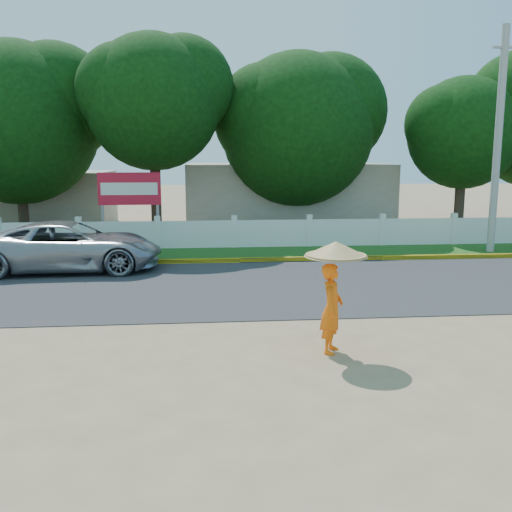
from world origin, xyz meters
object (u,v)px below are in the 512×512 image
Objects in this scene: monk_with_parasol at (334,281)px; billboard at (130,193)px; vehicle at (70,246)px; utility_pole at (498,142)px.

monk_with_parasol is 0.71× the size of billboard.
billboard is at bearing -16.00° from vehicle.
vehicle is at bearing 128.56° from monk_with_parasol.
billboard is at bearing 167.86° from utility_pole.
vehicle is at bearing -171.79° from utility_pole.
utility_pole reaches higher than billboard.
utility_pole is at bearing -83.92° from vehicle.
vehicle is 5.47m from billboard.
vehicle is 2.71× the size of monk_with_parasol.
utility_pole is 13.72m from monk_with_parasol.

